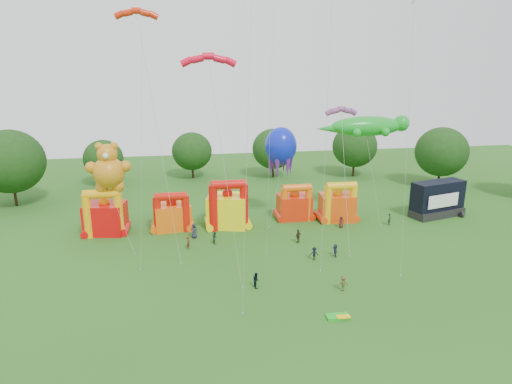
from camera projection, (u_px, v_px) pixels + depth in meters
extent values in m
plane|color=#265A19|center=(311.00, 330.00, 38.27)|extent=(160.00, 160.00, 0.00)
cylinder|color=#352314|center=(439.00, 176.00, 83.18)|extent=(0.44, 0.44, 3.72)
ellipsoid|color=#173911|center=(442.00, 152.00, 81.96)|extent=(9.30, 9.30, 8.89)
cylinder|color=#352314|center=(353.00, 167.00, 91.04)|extent=(0.44, 0.44, 3.51)
ellipsoid|color=#173911|center=(355.00, 146.00, 89.89)|extent=(8.77, 8.78, 8.39)
cylinder|color=#352314|center=(273.00, 169.00, 90.06)|extent=(0.44, 0.44, 3.30)
ellipsoid|color=#173911|center=(273.00, 149.00, 88.97)|extent=(8.25, 8.25, 7.88)
cylinder|color=#352314|center=(193.00, 170.00, 89.47)|extent=(0.44, 0.44, 3.09)
ellipsoid|color=#173911|center=(192.00, 151.00, 88.45)|extent=(7.73, 7.72, 7.38)
cylinder|color=#352314|center=(105.00, 177.00, 84.37)|extent=(0.44, 0.44, 2.88)
ellipsoid|color=#173911|center=(103.00, 159.00, 83.42)|extent=(7.20, 7.20, 6.88)
cylinder|color=#352314|center=(15.00, 193.00, 71.63)|extent=(0.44, 0.44, 4.14)
ellipsoid|color=#173911|center=(10.00, 161.00, 70.26)|extent=(10.35, 10.35, 9.89)
cube|color=red|center=(106.00, 218.00, 60.04)|extent=(5.60, 4.80, 4.03)
cylinder|color=#FFA90D|center=(88.00, 216.00, 58.13)|extent=(1.09, 1.09, 5.76)
cylinder|color=#FFA90D|center=(119.00, 215.00, 58.75)|extent=(1.09, 1.09, 5.76)
cylinder|color=#FFA90D|center=(101.00, 194.00, 57.66)|extent=(4.42, 1.15, 1.15)
sphere|color=#FFA90D|center=(104.00, 201.00, 59.42)|extent=(1.40, 1.40, 1.40)
cube|color=#F7600D|center=(172.00, 216.00, 61.66)|extent=(5.26, 4.47, 3.44)
cylinder|color=red|center=(158.00, 215.00, 59.87)|extent=(1.04, 1.04, 4.92)
cylinder|color=red|center=(186.00, 214.00, 60.46)|extent=(1.04, 1.04, 4.92)
cylinder|color=red|center=(171.00, 197.00, 59.50)|extent=(4.21, 1.09, 1.09)
sphere|color=red|center=(171.00, 202.00, 61.12)|extent=(1.40, 1.40, 1.40)
cube|color=#FFE90D|center=(228.00, 211.00, 62.50)|extent=(6.13, 5.38, 4.41)
cylinder|color=red|center=(213.00, 208.00, 60.47)|extent=(1.16, 1.16, 6.30)
cylinder|color=red|center=(244.00, 207.00, 61.12)|extent=(1.16, 1.16, 6.30)
cylinder|color=red|center=(228.00, 185.00, 59.95)|extent=(4.67, 1.21, 1.21)
sphere|color=red|center=(227.00, 193.00, 61.82)|extent=(1.40, 1.40, 1.40)
cube|color=red|center=(294.00, 207.00, 65.86)|extent=(4.60, 3.70, 3.44)
cylinder|color=orange|center=(284.00, 205.00, 64.12)|extent=(1.00, 1.00, 4.91)
cylinder|color=orange|center=(309.00, 204.00, 64.69)|extent=(1.00, 1.00, 4.91)
cylinder|color=orange|center=(297.00, 188.00, 63.74)|extent=(4.05, 1.05, 1.05)
sphere|color=orange|center=(294.00, 193.00, 65.31)|extent=(1.40, 1.40, 1.40)
cube|color=#E9450C|center=(337.00, 207.00, 65.27)|extent=(5.14, 4.29, 3.75)
cylinder|color=#FFB60D|center=(328.00, 205.00, 63.44)|extent=(1.05, 1.05, 5.35)
cylinder|color=#FFB60D|center=(353.00, 204.00, 64.04)|extent=(1.05, 1.05, 5.35)
cylinder|color=#FFB60D|center=(341.00, 186.00, 63.02)|extent=(4.25, 1.10, 1.10)
sphere|color=#FFB60D|center=(338.00, 192.00, 64.69)|extent=(1.40, 1.40, 1.40)
cube|color=black|center=(437.00, 212.00, 67.12)|extent=(8.71, 5.11, 1.10)
cube|color=black|center=(438.00, 195.00, 66.61)|extent=(8.60, 4.72, 4.09)
cube|color=white|center=(443.00, 201.00, 65.22)|extent=(5.47, 1.56, 1.92)
cylinder|color=black|center=(420.00, 217.00, 65.47)|extent=(0.30, 0.90, 0.90)
cylinder|color=black|center=(462.00, 215.00, 66.51)|extent=(0.30, 0.90, 0.90)
sphere|color=orange|center=(109.00, 172.00, 57.21)|extent=(3.96, 3.96, 3.96)
sphere|color=orange|center=(107.00, 154.00, 56.58)|extent=(2.52, 2.52, 2.52)
sphere|color=orange|center=(99.00, 146.00, 56.17)|extent=(0.99, 0.99, 0.99)
sphere|color=orange|center=(114.00, 146.00, 56.45)|extent=(0.99, 0.99, 0.99)
sphere|color=orange|center=(91.00, 167.00, 56.69)|extent=(1.44, 1.44, 1.44)
sphere|color=orange|center=(125.00, 166.00, 57.34)|extent=(1.44, 1.44, 1.44)
sphere|color=orange|center=(102.00, 187.00, 57.54)|extent=(1.62, 1.62, 1.62)
sphere|color=orange|center=(118.00, 186.00, 57.85)|extent=(1.62, 1.62, 1.62)
sphere|color=white|center=(106.00, 156.00, 55.42)|extent=(0.72, 0.72, 0.72)
ellipsoid|color=green|center=(367.00, 126.00, 63.74)|extent=(10.58, 3.31, 2.81)
sphere|color=green|center=(401.00, 123.00, 64.48)|extent=(2.27, 2.27, 2.27)
cone|color=green|center=(330.00, 129.00, 62.94)|extent=(4.13, 1.65, 1.65)
sphere|color=green|center=(375.00, 129.00, 65.80)|extent=(1.24, 1.24, 1.24)
sphere|color=green|center=(385.00, 132.00, 62.66)|extent=(1.24, 1.24, 1.24)
sphere|color=green|center=(348.00, 129.00, 65.15)|extent=(1.24, 1.24, 1.24)
sphere|color=green|center=(357.00, 133.00, 62.01)|extent=(1.24, 1.24, 1.24)
ellipsoid|color=#0D1FC5|center=(281.00, 146.00, 63.63)|extent=(4.43, 4.43, 5.32)
cone|color=#591E8C|center=(291.00, 163.00, 64.52)|extent=(1.00, 1.00, 3.55)
cone|color=#591E8C|center=(284.00, 161.00, 65.59)|extent=(1.00, 1.00, 3.55)
cone|color=#591E8C|center=(274.00, 162.00, 65.36)|extent=(1.00, 1.00, 3.55)
cone|color=#591E8C|center=(271.00, 164.00, 64.06)|extent=(1.00, 1.00, 3.55)
cone|color=#591E8C|center=(277.00, 165.00, 62.99)|extent=(1.00, 1.00, 3.55)
cone|color=#591E8C|center=(288.00, 165.00, 63.22)|extent=(1.00, 1.00, 3.55)
cube|color=green|center=(338.00, 317.00, 40.15)|extent=(2.02, 1.03, 0.24)
cube|color=yellow|center=(343.00, 317.00, 39.89)|extent=(1.21, 0.62, 0.10)
imported|color=#23273B|center=(194.00, 231.00, 58.42)|extent=(1.05, 0.77, 1.96)
imported|color=maroon|center=(188.00, 243.00, 55.04)|extent=(0.51, 0.65, 1.58)
imported|color=#1C482D|center=(215.00, 238.00, 56.71)|extent=(0.78, 0.89, 1.54)
imported|color=black|center=(314.00, 254.00, 51.94)|extent=(1.09, 0.76, 1.53)
imported|color=#3C2B18|center=(298.00, 236.00, 56.93)|extent=(1.07, 0.97, 1.75)
imported|color=#29253E|center=(335.00, 250.00, 52.81)|extent=(0.69, 1.49, 1.54)
imported|color=#4F1916|center=(341.00, 222.00, 62.22)|extent=(0.88, 0.67, 1.61)
imported|color=#173A20|center=(390.00, 219.00, 63.25)|extent=(0.68, 0.73, 1.67)
imported|color=black|center=(256.00, 280.00, 45.50)|extent=(0.73, 0.87, 1.58)
imported|color=#46421C|center=(343.00, 283.00, 44.78)|extent=(1.05, 0.64, 1.58)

